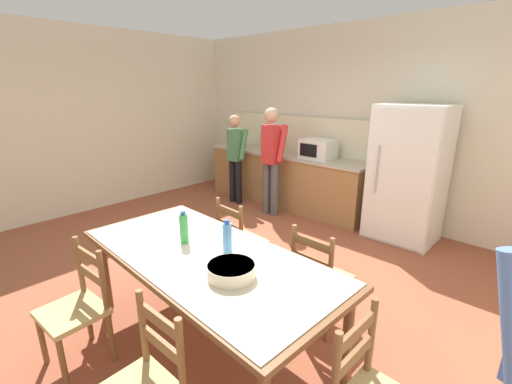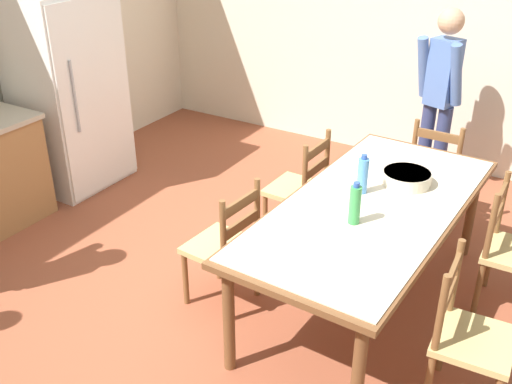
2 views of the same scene
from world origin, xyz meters
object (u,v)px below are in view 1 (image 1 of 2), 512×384
Objects in this scene: bottle_near_centre at (184,228)px; bottle_off_centre at (227,238)px; chair_side_near_left at (77,308)px; chair_side_far_left at (240,242)px; serving_bowl at (231,270)px; paper_bag at (268,141)px; chair_side_far_right at (319,278)px; person_at_counter at (271,156)px; person_at_sink at (235,155)px; dining_table at (206,262)px; microwave at (318,149)px; refrigerator at (408,175)px.

bottle_off_centre is at bearing 15.73° from bottle_near_centre.
chair_side_near_left and chair_side_far_left have the same top height.
bottle_off_centre is 0.84× the size of serving_bowl.
paper_bag is 0.40× the size of chair_side_near_left.
chair_side_far_right is (0.15, 0.87, -0.39)m from serving_bowl.
chair_side_near_left is 3.53m from person_at_counter.
person_at_sink is (-2.49, 2.46, -0.04)m from bottle_off_centre.
paper_bag is at bearing 126.13° from bottle_off_centre.
chair_side_far_left is (-0.19, 0.80, -0.46)m from bottle_near_centre.
person_at_counter is (-1.92, 2.66, 0.12)m from serving_bowl.
person_at_sink is at bearing -30.23° from chair_side_far_right.
person_at_counter is (-1.07, 1.75, 0.51)m from chair_side_far_left.
bottle_off_centre reaches higher than dining_table.
bottle_off_centre is at bearing -68.92° from microwave.
bottle_near_centre is 0.84× the size of serving_bowl.
microwave is at bearing -71.72° from chair_side_far_left.
paper_bag is 0.23× the size of person_at_sink.
serving_bowl is at bearing 33.36° from chair_side_near_left.
refrigerator is at bearing -105.99° from chair_side_far_left.
person_at_counter reaches higher than person_at_sink.
microwave is 3.27m from dining_table.
serving_bowl is 0.35× the size of chair_side_near_left.
chair_side_far_right is (0.41, 0.65, -0.46)m from bottle_off_centre.
refrigerator is 5.57× the size of serving_bowl.
bottle_off_centre reaches higher than chair_side_far_left.
refrigerator is at bearing -84.26° from chair_side_far_right.
chair_side_far_right is at bearing -130.90° from person_at_counter.
microwave is 0.74m from person_at_counter.
person_at_sink is at bearing 135.24° from bottle_off_centre.
microwave is at bearing 93.90° from chair_side_near_left.
person_at_counter is (0.83, -0.02, 0.08)m from person_at_sink.
microwave is 2.42m from chair_side_far_left.
chair_side_near_left is at bearing -151.35° from person_at_sink.
person_at_counter is at bearing -91.32° from person_at_sink.
chair_side_far_right is at bearing 57.66° from bottle_off_centre.
person_at_sink is at bearing -170.05° from refrigerator.
refrigerator is 3.09m from dining_table.
person_at_counter is (-1.54, 2.57, 0.24)m from dining_table.
person_at_counter is at bearing 125.86° from serving_bowl.
refrigerator reaches higher than bottle_near_centre.
refrigerator is 3.97m from chair_side_near_left.
bottle_near_centre is 3.32m from person_at_sink.
paper_bag is at bearing -50.73° from chair_side_far_left.
bottle_off_centre reaches higher than serving_bowl.
person_at_sink is (-1.90, 1.77, 0.42)m from chair_side_far_left.
dining_table is (1.03, -3.09, -0.35)m from microwave.
dining_table is (2.04, -3.08, -0.38)m from paper_bag.
chair_side_near_left is (-1.06, -1.55, 0.00)m from chair_side_far_right.
microwave reaches higher than bottle_off_centre.
dining_table is at bearing -56.43° from paper_bag.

